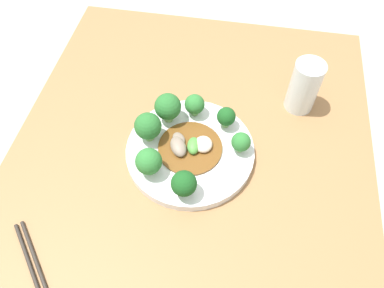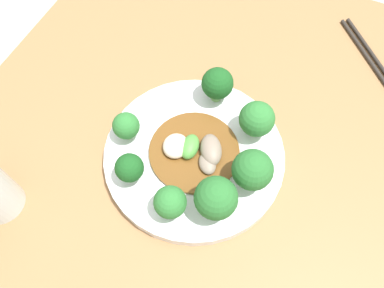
% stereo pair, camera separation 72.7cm
% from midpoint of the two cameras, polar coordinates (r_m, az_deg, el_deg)
% --- Properties ---
extents(ground_plane, '(8.00, 8.00, 0.00)m').
position_cam_midpoint_polar(ground_plane, '(1.33, -2.58, -32.21)').
color(ground_plane, '#B7B2A8').
extents(table, '(0.95, 0.79, 0.72)m').
position_cam_midpoint_polar(table, '(0.97, -3.58, -33.63)').
color(table, olive).
rests_on(table, ground_plane).
extents(plate, '(0.28, 0.28, 0.02)m').
position_cam_midpoint_polar(plate, '(0.61, -6.34, -36.46)').
color(plate, silver).
rests_on(plate, table).
extents(broccoli_northwest, '(0.04, 0.04, 0.05)m').
position_cam_midpoint_polar(broccoli_northwest, '(0.59, -18.38, -40.20)').
color(broccoli_northwest, '#70A356').
rests_on(broccoli_northwest, plate).
extents(broccoli_south, '(0.06, 0.06, 0.07)m').
position_cam_midpoint_polar(broccoli_south, '(0.56, 4.02, -42.56)').
color(broccoli_south, '#7AAD5B').
rests_on(broccoli_south, plate).
extents(broccoli_east, '(0.05, 0.05, 0.06)m').
position_cam_midpoint_polar(broccoli_east, '(0.55, -1.62, -27.17)').
color(broccoli_east, '#70A356').
rests_on(broccoli_east, plate).
extents(broccoli_southwest, '(0.06, 0.06, 0.07)m').
position_cam_midpoint_polar(broccoli_southwest, '(0.57, -3.24, -46.61)').
color(broccoli_southwest, '#89B76B').
rests_on(broccoli_southwest, plate).
extents(broccoli_southeast, '(0.05, 0.05, 0.07)m').
position_cam_midpoint_polar(broccoli_southeast, '(0.55, 5.33, -33.86)').
color(broccoli_southeast, '#7AAD5B').
rests_on(broccoli_southeast, plate).
extents(broccoli_west, '(0.05, 0.05, 0.06)m').
position_cam_midpoint_polar(broccoli_west, '(0.59, -11.68, -45.91)').
color(broccoli_west, '#70A356').
rests_on(broccoli_west, plate).
extents(broccoli_north, '(0.04, 0.04, 0.05)m').
position_cam_midpoint_polar(broccoli_north, '(0.58, -18.28, -33.22)').
color(broccoli_north, '#89B76B').
rests_on(broccoli_north, plate).
extents(stirfry_center, '(0.14, 0.14, 0.02)m').
position_cam_midpoint_polar(stirfry_center, '(0.59, -6.29, -36.93)').
color(stirfry_center, brown).
rests_on(stirfry_center, plate).
extents(chopsticks, '(0.18, 0.16, 0.01)m').
position_cam_midpoint_polar(chopsticks, '(0.67, 25.65, -17.27)').
color(chopsticks, '#2D2823').
rests_on(chopsticks, table).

